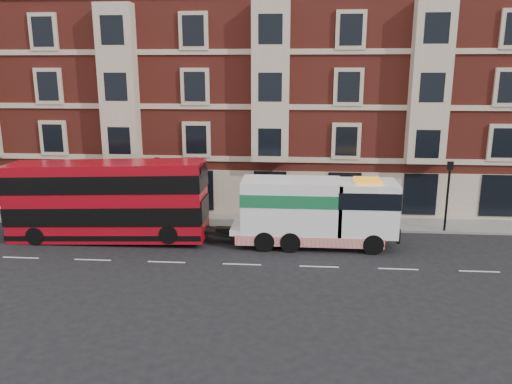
% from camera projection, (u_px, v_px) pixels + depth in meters
% --- Properties ---
extents(ground, '(120.00, 120.00, 0.00)m').
position_uv_depth(ground, '(242.00, 264.00, 25.95)').
color(ground, black).
rests_on(ground, ground).
extents(sidewalk, '(90.00, 3.00, 0.15)m').
position_uv_depth(sidewalk, '(254.00, 221.00, 33.19)').
color(sidewalk, slate).
rests_on(sidewalk, ground).
extents(victorian_terrace, '(45.00, 12.00, 20.40)m').
position_uv_depth(victorian_terrace, '(268.00, 67.00, 38.06)').
color(victorian_terrace, maroon).
rests_on(victorian_terrace, ground).
extents(lamp_post_west, '(0.35, 0.15, 4.35)m').
position_uv_depth(lamp_post_west, '(158.00, 186.00, 31.78)').
color(lamp_post_west, black).
rests_on(lamp_post_west, sidewalk).
extents(lamp_post_east, '(0.35, 0.15, 4.35)m').
position_uv_depth(lamp_post_east, '(448.00, 191.00, 30.40)').
color(lamp_post_east, black).
rests_on(lamp_post_east, sidewalk).
extents(double_decker_bus, '(11.57, 2.66, 4.68)m').
position_uv_depth(double_decker_bus, '(107.00, 200.00, 29.14)').
color(double_decker_bus, '#AB0916').
rests_on(double_decker_bus, ground).
extents(tow_truck, '(9.26, 2.74, 3.86)m').
position_uv_depth(tow_truck, '(314.00, 211.00, 28.31)').
color(tow_truck, white).
rests_on(tow_truck, ground).
extents(box_van, '(5.11, 2.50, 2.57)m').
position_uv_depth(box_van, '(51.00, 210.00, 31.43)').
color(box_van, white).
rests_on(box_van, ground).
extents(pedestrian, '(0.61, 0.41, 1.65)m').
position_uv_depth(pedestrian, '(162.00, 207.00, 33.11)').
color(pedestrian, '#1A1B35').
rests_on(pedestrian, sidewalk).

